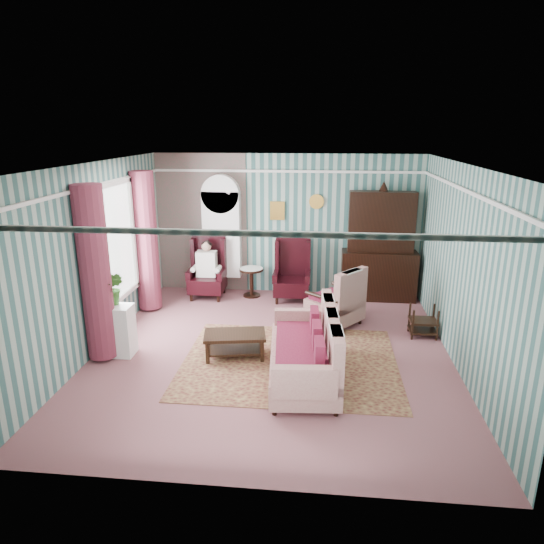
# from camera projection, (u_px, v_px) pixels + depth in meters

# --- Properties ---
(floor) EXTENTS (6.00, 6.00, 0.00)m
(floor) POSITION_uv_depth(u_px,v_px,m) (272.00, 352.00, 7.62)
(floor) COLOR #834C4F
(floor) RESTS_ON ground
(room_shell) EXTENTS (5.53, 6.02, 2.91)m
(room_shell) POSITION_uv_depth(u_px,v_px,m) (232.00, 224.00, 7.28)
(room_shell) COLOR #345F5C
(room_shell) RESTS_ON ground
(bookcase) EXTENTS (0.80, 0.28, 2.24)m
(bookcase) POSITION_uv_depth(u_px,v_px,m) (222.00, 241.00, 10.14)
(bookcase) COLOR white
(bookcase) RESTS_ON floor
(dresser_hutch) EXTENTS (1.50, 0.56, 2.36)m
(dresser_hutch) POSITION_uv_depth(u_px,v_px,m) (380.00, 243.00, 9.69)
(dresser_hutch) COLOR black
(dresser_hutch) RESTS_ON floor
(wingback_left) EXTENTS (0.76, 0.80, 1.25)m
(wingback_left) POSITION_uv_depth(u_px,v_px,m) (207.00, 268.00, 9.94)
(wingback_left) COLOR black
(wingback_left) RESTS_ON floor
(wingback_right) EXTENTS (0.76, 0.80, 1.25)m
(wingback_right) POSITION_uv_depth(u_px,v_px,m) (292.00, 271.00, 9.76)
(wingback_right) COLOR black
(wingback_right) RESTS_ON floor
(seated_woman) EXTENTS (0.44, 0.40, 1.18)m
(seated_woman) POSITION_uv_depth(u_px,v_px,m) (207.00, 270.00, 9.95)
(seated_woman) COLOR beige
(seated_woman) RESTS_ON floor
(round_side_table) EXTENTS (0.50, 0.50, 0.60)m
(round_side_table) POSITION_uv_depth(u_px,v_px,m) (252.00, 282.00, 10.08)
(round_side_table) COLOR black
(round_side_table) RESTS_ON floor
(nest_table) EXTENTS (0.45, 0.38, 0.54)m
(nest_table) POSITION_uv_depth(u_px,v_px,m) (423.00, 321.00, 8.16)
(nest_table) COLOR black
(nest_table) RESTS_ON floor
(plant_stand) EXTENTS (0.55, 0.35, 0.80)m
(plant_stand) POSITION_uv_depth(u_px,v_px,m) (115.00, 330.00, 7.46)
(plant_stand) COLOR silver
(plant_stand) RESTS_ON floor
(rug) EXTENTS (3.20, 2.60, 0.01)m
(rug) POSITION_uv_depth(u_px,v_px,m) (290.00, 362.00, 7.31)
(rug) COLOR #4B1B19
(rug) RESTS_ON floor
(sofa) EXTENTS (1.11, 2.10, 0.98)m
(sofa) POSITION_uv_depth(u_px,v_px,m) (303.00, 347.00, 6.69)
(sofa) COLOR #BAA890
(sofa) RESTS_ON floor
(floral_armchair) EXTENTS (1.15, 1.17, 1.00)m
(floral_armchair) POSITION_uv_depth(u_px,v_px,m) (335.00, 297.00, 8.59)
(floral_armchair) COLOR beige
(floral_armchair) RESTS_ON floor
(coffee_table) EXTENTS (1.00, 0.67, 0.39)m
(coffee_table) POSITION_uv_depth(u_px,v_px,m) (235.00, 345.00, 7.42)
(coffee_table) COLOR black
(coffee_table) RESTS_ON floor
(potted_plant_a) EXTENTS (0.41, 0.36, 0.43)m
(potted_plant_a) POSITION_uv_depth(u_px,v_px,m) (105.00, 294.00, 7.21)
(potted_plant_a) COLOR #1A5019
(potted_plant_a) RESTS_ON plant_stand
(potted_plant_b) EXTENTS (0.32, 0.27, 0.52)m
(potted_plant_b) POSITION_uv_depth(u_px,v_px,m) (114.00, 288.00, 7.33)
(potted_plant_b) COLOR #1D571B
(potted_plant_b) RESTS_ON plant_stand
(potted_plant_c) EXTENTS (0.31, 0.31, 0.43)m
(potted_plant_c) POSITION_uv_depth(u_px,v_px,m) (110.00, 291.00, 7.34)
(potted_plant_c) COLOR #1A531A
(potted_plant_c) RESTS_ON plant_stand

